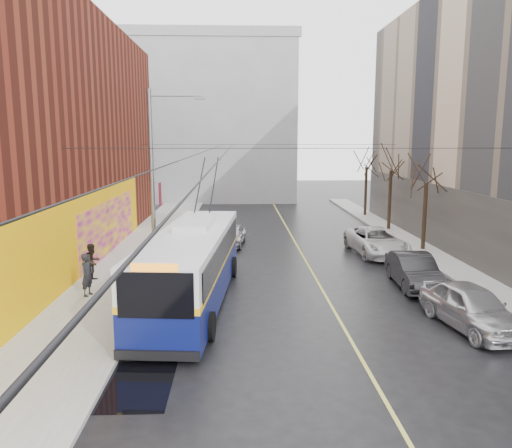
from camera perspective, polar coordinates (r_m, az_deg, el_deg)
The scene contains 20 objects.
ground at distance 15.18m, azimuth 7.19°, elevation -16.76°, with size 140.00×140.00×0.00m, color black.
sidewalk_left at distance 26.87m, azimuth -14.33°, elevation -5.03°, with size 4.00×60.00×0.15m, color gray.
sidewalk_right at distance 28.61m, azimuth 21.30°, elevation -4.51°, with size 2.00×60.00×0.15m, color gray.
lane_line at distance 28.48m, azimuth 5.64°, elevation -4.09°, with size 0.12×50.00×0.01m, color #BFB74C.
building_far at distance 58.56m, azimuth -5.88°, elevation 11.79°, with size 20.50×12.10×18.00m.
streetlight_pole at distance 23.80m, azimuth -11.41°, elevation 4.89°, with size 2.65×0.60×9.00m.
catenary_wires at distance 28.19m, azimuth -2.62°, elevation 8.62°, with size 18.00×60.00×0.22m.
tree_near at distance 31.57m, azimuth 18.98°, elevation 5.91°, with size 3.20×3.20×6.40m.
tree_mid at distance 38.16m, azimuth 15.23°, elevation 7.06°, with size 3.20×3.20×6.68m.
tree_far at distance 44.89m, azimuth 12.56°, elevation 7.35°, with size 3.20×3.20×6.57m.
puddle at distance 14.92m, azimuth -14.15°, elevation -17.47°, with size 2.28×2.98×0.01m, color black.
pigeons_flying at distance 23.35m, azimuth -3.53°, elevation 11.26°, with size 4.46×0.62×0.44m.
trolleybus at distance 20.91m, azimuth -7.31°, elevation -4.60°, with size 3.71×12.46×5.84m.
parked_car_a at distance 19.70m, azimuth 23.42°, elevation -8.70°, with size 1.90×4.73×1.61m, color #B3B3B8.
parked_car_b at distance 24.20m, azimuth 17.61°, elevation -5.11°, with size 1.62×4.65×1.53m, color black.
parked_car_c at distance 30.39m, azimuth 13.60°, elevation -1.94°, with size 2.60×5.65×1.57m, color silver.
following_car at distance 32.16m, azimuth -2.84°, elevation -1.25°, with size 1.60×3.97×1.35m, color #AAABAF.
pedestrian_a at distance 22.46m, azimuth -18.73°, elevation -5.52°, with size 0.67×0.44×1.83m, color black.
pedestrian_b at distance 24.77m, azimuth -18.18°, elevation -4.16°, with size 0.86×0.67×1.77m, color black.
pedestrian_c at distance 28.09m, azimuth -10.66°, elevation -2.50°, with size 0.99×0.57×1.53m, color black.
Camera 1 is at (-2.33, -13.41, 6.72)m, focal length 35.00 mm.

